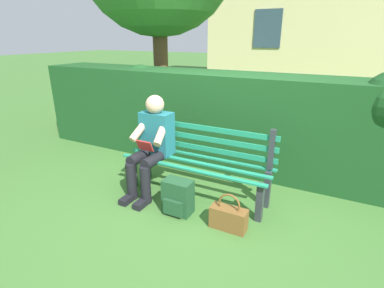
{
  "coord_description": "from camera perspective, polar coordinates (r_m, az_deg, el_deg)",
  "views": [
    {
      "loc": [
        -1.41,
        2.83,
        1.82
      ],
      "look_at": [
        0.0,
        0.1,
        0.7
      ],
      "focal_mm": 27.71,
      "sensor_mm": 36.0,
      "label": 1
    }
  ],
  "objects": [
    {
      "name": "handbag",
      "position": [
        3.05,
        7.06,
        -13.84
      ],
      "size": [
        0.37,
        0.15,
        0.39
      ],
      "color": "brown",
      "rests_on": "ground"
    },
    {
      "name": "ground",
      "position": [
        3.65,
        0.73,
        -9.9
      ],
      "size": [
        60.0,
        60.0,
        0.0
      ],
      "primitive_type": "plane",
      "color": "#3D6B2D"
    },
    {
      "name": "person_seated",
      "position": [
        3.56,
        -7.77,
        0.24
      ],
      "size": [
        0.44,
        0.73,
        1.18
      ],
      "color": "#1E6672",
      "rests_on": "ground"
    },
    {
      "name": "park_bench",
      "position": [
        3.5,
        1.33,
        -2.87
      ],
      "size": [
        1.78,
        0.47,
        0.9
      ],
      "color": "#2D3338",
      "rests_on": "ground"
    },
    {
      "name": "hedge_backdrop",
      "position": [
        4.34,
        7.57,
        4.98
      ],
      "size": [
        6.47,
        0.87,
        1.49
      ],
      "color": "#19471E",
      "rests_on": "ground"
    },
    {
      "name": "backpack",
      "position": [
        3.25,
        -2.75,
        -10.16
      ],
      "size": [
        0.31,
        0.26,
        0.38
      ],
      "color": "#1E4728",
      "rests_on": "ground"
    }
  ]
}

